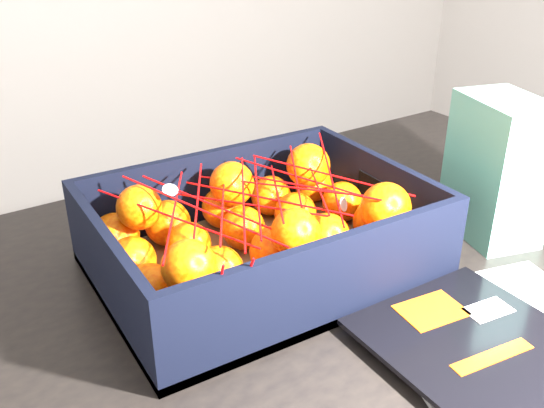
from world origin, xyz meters
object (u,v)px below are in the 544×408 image
magazine_stack (513,355)px  produce_crate (260,245)px  retail_carton (497,169)px  table (339,316)px

magazine_stack → produce_crate: bearing=114.6°
magazine_stack → retail_carton: (0.20, 0.21, 0.09)m
produce_crate → retail_carton: retail_carton is taller
produce_crate → magazine_stack: bearing=-65.4°
produce_crate → table: bearing=-18.3°
table → magazine_stack: 0.29m
produce_crate → retail_carton: size_ratio=2.03×
magazine_stack → table: bearing=95.8°
magazine_stack → produce_crate: (-0.14, 0.30, 0.03)m
magazine_stack → produce_crate: produce_crate is taller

